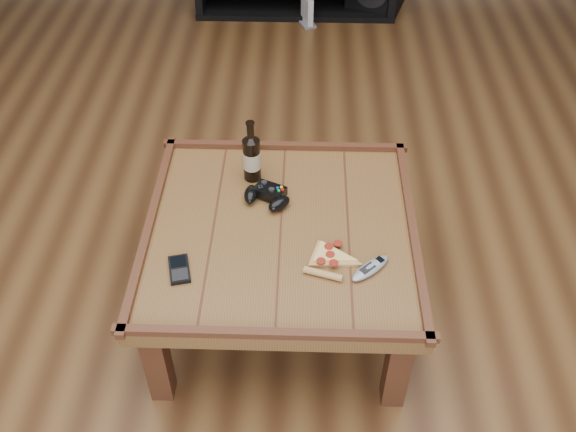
{
  "coord_description": "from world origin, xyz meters",
  "views": [
    {
      "loc": [
        0.08,
        -1.69,
        2.11
      ],
      "look_at": [
        0.03,
        -0.01,
        0.52
      ],
      "focal_mm": 40.0,
      "sensor_mm": 36.0,
      "label": 1
    }
  ],
  "objects_px": {
    "beer_bottle": "(252,156)",
    "remote_control": "(370,268)",
    "game_controller": "(267,196)",
    "pizza_slice": "(329,259)",
    "game_console": "(307,12)",
    "smartphone": "(179,269)",
    "coffee_table": "(281,239)"
  },
  "relations": [
    {
      "from": "game_controller",
      "to": "remote_control",
      "type": "distance_m",
      "value": 0.51
    },
    {
      "from": "game_console",
      "to": "pizza_slice",
      "type": "bearing_deg",
      "value": -109.13
    },
    {
      "from": "smartphone",
      "to": "remote_control",
      "type": "height_order",
      "value": "remote_control"
    },
    {
      "from": "pizza_slice",
      "to": "game_console",
      "type": "bearing_deg",
      "value": 108.39
    },
    {
      "from": "coffee_table",
      "to": "pizza_slice",
      "type": "bearing_deg",
      "value": -41.76
    },
    {
      "from": "coffee_table",
      "to": "remote_control",
      "type": "relative_size",
      "value": 6.38
    },
    {
      "from": "pizza_slice",
      "to": "smartphone",
      "type": "xyz_separation_m",
      "value": [
        -0.52,
        -0.06,
        -0.0
      ]
    },
    {
      "from": "pizza_slice",
      "to": "game_console",
      "type": "distance_m",
      "value": 2.69
    },
    {
      "from": "pizza_slice",
      "to": "beer_bottle",
      "type": "bearing_deg",
      "value": 140.4
    },
    {
      "from": "beer_bottle",
      "to": "game_controller",
      "type": "distance_m",
      "value": 0.17
    },
    {
      "from": "smartphone",
      "to": "coffee_table",
      "type": "bearing_deg",
      "value": 19.1
    },
    {
      "from": "beer_bottle",
      "to": "remote_control",
      "type": "height_order",
      "value": "beer_bottle"
    },
    {
      "from": "game_controller",
      "to": "game_console",
      "type": "height_order",
      "value": "game_controller"
    },
    {
      "from": "game_controller",
      "to": "game_console",
      "type": "distance_m",
      "value": 2.39
    },
    {
      "from": "remote_control",
      "to": "game_console",
      "type": "height_order",
      "value": "remote_control"
    },
    {
      "from": "pizza_slice",
      "to": "game_console",
      "type": "relative_size",
      "value": 1.39
    },
    {
      "from": "smartphone",
      "to": "remote_control",
      "type": "relative_size",
      "value": 0.86
    },
    {
      "from": "coffee_table",
      "to": "beer_bottle",
      "type": "distance_m",
      "value": 0.36
    },
    {
      "from": "remote_control",
      "to": "smartphone",
      "type": "bearing_deg",
      "value": -130.91
    },
    {
      "from": "pizza_slice",
      "to": "remote_control",
      "type": "height_order",
      "value": "same"
    },
    {
      "from": "game_controller",
      "to": "game_console",
      "type": "bearing_deg",
      "value": 110.88
    },
    {
      "from": "game_console",
      "to": "smartphone",
      "type": "bearing_deg",
      "value": -120.01
    },
    {
      "from": "beer_bottle",
      "to": "game_controller",
      "type": "relative_size",
      "value": 1.39
    },
    {
      "from": "beer_bottle",
      "to": "smartphone",
      "type": "distance_m",
      "value": 0.56
    },
    {
      "from": "game_controller",
      "to": "smartphone",
      "type": "relative_size",
      "value": 1.39
    },
    {
      "from": "coffee_table",
      "to": "game_controller",
      "type": "height_order",
      "value": "game_controller"
    },
    {
      "from": "pizza_slice",
      "to": "remote_control",
      "type": "relative_size",
      "value": 1.72
    },
    {
      "from": "game_controller",
      "to": "remote_control",
      "type": "xyz_separation_m",
      "value": [
        0.38,
        -0.35,
        -0.01
      ]
    },
    {
      "from": "game_controller",
      "to": "remote_control",
      "type": "bearing_deg",
      "value": -18.54
    },
    {
      "from": "coffee_table",
      "to": "game_console",
      "type": "height_order",
      "value": "coffee_table"
    },
    {
      "from": "coffee_table",
      "to": "game_console",
      "type": "distance_m",
      "value": 2.52
    },
    {
      "from": "game_console",
      "to": "remote_control",
      "type": "bearing_deg",
      "value": -106.18
    }
  ]
}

